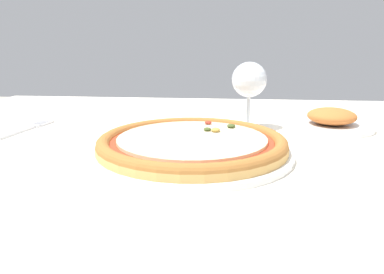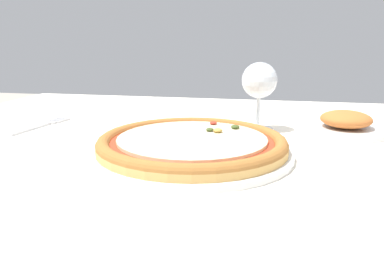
# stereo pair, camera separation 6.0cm
# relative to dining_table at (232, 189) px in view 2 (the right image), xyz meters

# --- Properties ---
(dining_table) EXTENTS (1.43, 1.12, 0.71)m
(dining_table) POSITION_rel_dining_table_xyz_m (0.00, 0.00, 0.00)
(dining_table) COLOR #997047
(dining_table) RESTS_ON ground_plane
(pizza_plate) EXTENTS (0.33, 0.33, 0.04)m
(pizza_plate) POSITION_rel_dining_table_xyz_m (-0.06, -0.04, 0.09)
(pizza_plate) COLOR white
(pizza_plate) RESTS_ON dining_table
(fork) EXTENTS (0.04, 0.17, 0.00)m
(fork) POSITION_rel_dining_table_xyz_m (-0.42, 0.10, 0.07)
(fork) COLOR silver
(fork) RESTS_ON dining_table
(wine_glass_far_left) EXTENTS (0.07, 0.07, 0.14)m
(wine_glass_far_left) POSITION_rel_dining_table_xyz_m (0.04, 0.16, 0.17)
(wine_glass_far_left) COLOR silver
(wine_glass_far_left) RESTS_ON dining_table
(side_plate) EXTENTS (0.17, 0.17, 0.04)m
(side_plate) POSITION_rel_dining_table_xyz_m (0.21, 0.17, 0.09)
(side_plate) COLOR white
(side_plate) RESTS_ON dining_table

